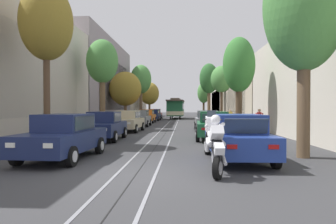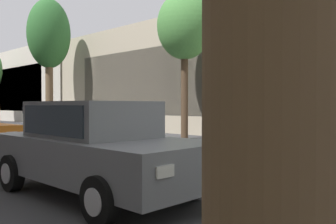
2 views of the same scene
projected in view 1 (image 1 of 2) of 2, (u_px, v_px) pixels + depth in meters
ground_plane at (172, 124)px, 33.77m from camera, size 160.10×160.10×0.00m
trolley_track_rails at (174, 122)px, 38.16m from camera, size 1.14×72.04×0.01m
building_facade_left at (84, 85)px, 34.94m from camera, size 5.97×63.74×10.28m
building_facade_right at (252, 96)px, 39.50m from camera, size 5.96×63.74×6.66m
parked_car_navy_near_left at (64, 136)px, 10.65m from camera, size 2.13×4.42×1.58m
parked_car_navy_second_left at (104, 126)px, 16.86m from camera, size 2.03×4.37×1.58m
parked_car_beige_mid_left at (128, 121)px, 22.78m from camera, size 2.13×4.42×1.58m
parked_car_grey_fourth_left at (140, 118)px, 29.20m from camera, size 2.01×4.37×1.58m
parked_car_orange_fifth_left at (147, 116)px, 35.86m from camera, size 2.01×4.36×1.58m
parked_car_navy_sixth_left at (153, 115)px, 41.56m from camera, size 2.06×4.39×1.58m
parked_car_maroon_far_left at (156, 114)px, 48.25m from camera, size 2.00×4.36×1.58m
parked_car_blue_near_right at (237, 137)px, 10.27m from camera, size 2.06×4.39×1.58m
parked_car_green_second_right at (213, 125)px, 17.06m from camera, size 2.12×4.41×1.58m
parked_car_grey_mid_right at (207, 120)px, 23.81m from camera, size 2.03×4.37×1.58m
street_tree_kerb_left_near at (46, 23)px, 14.46m from camera, size 2.48×2.57×7.75m
street_tree_kerb_left_second at (102, 63)px, 24.71m from camera, size 2.58×2.64×7.39m
street_tree_kerb_left_mid at (125, 89)px, 35.45m from camera, size 3.76×3.26×6.03m
street_tree_kerb_left_fourth at (141, 80)px, 47.08m from camera, size 3.27×3.12×8.48m
street_tree_kerb_left_far at (149, 94)px, 57.36m from camera, size 3.65×3.30×6.61m
street_tree_kerb_right_near at (304, 8)px, 10.85m from camera, size 2.89×2.51×7.84m
street_tree_kerb_right_second at (239, 66)px, 21.38m from camera, size 2.26×2.20×6.80m
street_tree_kerb_right_mid at (222, 80)px, 34.32m from camera, size 2.44×2.48×6.55m
street_tree_kerb_right_fourth at (209, 79)px, 45.89m from camera, size 2.87×2.46×8.52m
street_tree_kerb_right_far at (204, 93)px, 56.63m from camera, size 2.32×2.08×6.50m
cable_car_trolley at (176, 108)px, 49.02m from camera, size 2.83×9.18×3.28m
motorcycle_with_rider at (215, 141)px, 8.06m from camera, size 0.55×1.88×1.73m
pedestrian_on_left_pavement at (230, 116)px, 32.67m from camera, size 0.55×0.38×1.61m
pedestrian_on_right_pavement at (259, 119)px, 22.01m from camera, size 0.55×0.42×1.72m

